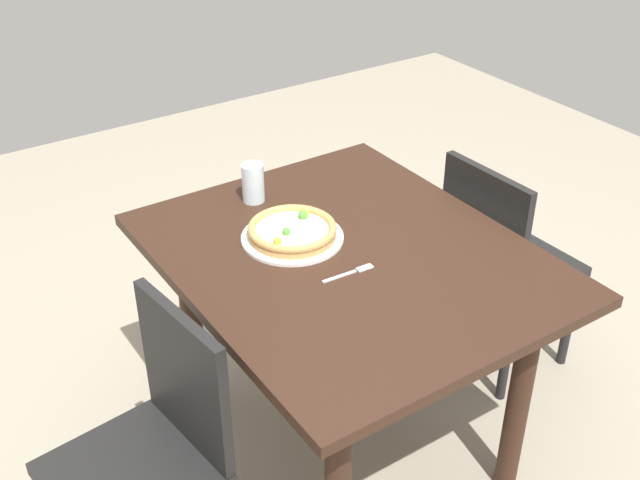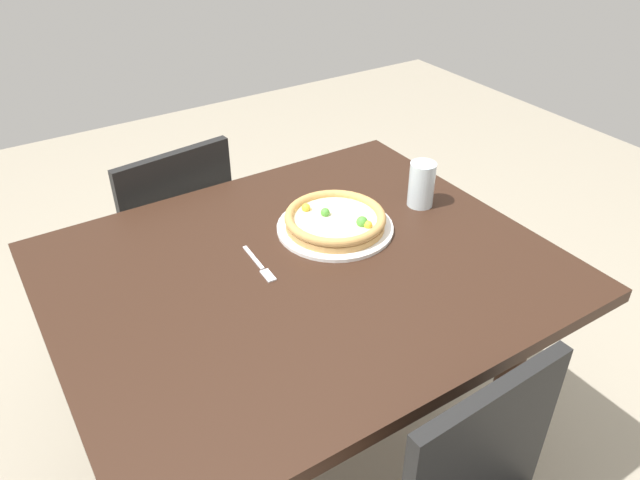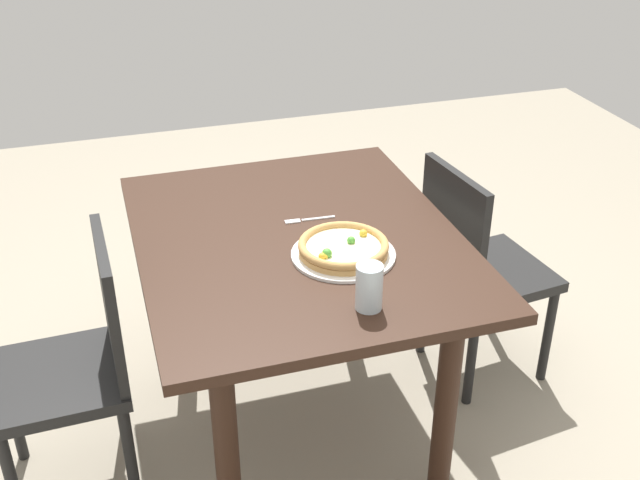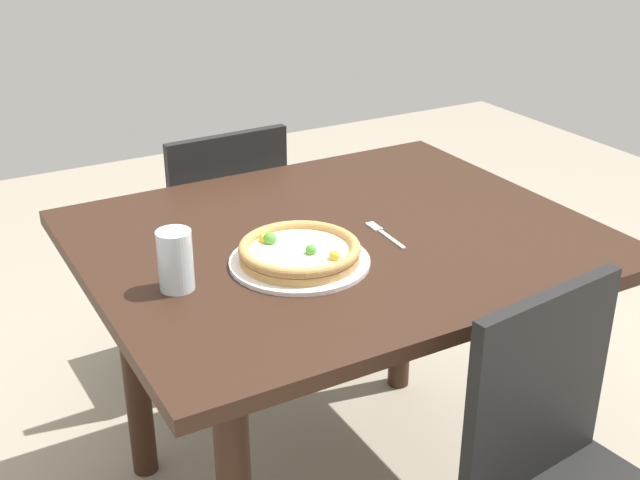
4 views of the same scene
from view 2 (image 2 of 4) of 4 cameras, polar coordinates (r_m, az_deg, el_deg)
ground_plane at (r=2.04m, az=-1.20°, el=-20.27°), size 6.00×6.00×0.00m
dining_table at (r=1.56m, az=-1.49°, el=-5.96°), size 1.19×0.99×0.78m
chair_near at (r=2.16m, az=-13.93°, el=-0.47°), size 0.44×0.44×0.87m
plate at (r=1.62m, az=1.42°, el=1.19°), size 0.31×0.31×0.01m
pizza at (r=1.61m, az=1.45°, el=1.95°), size 0.27×0.27×0.05m
fork at (r=1.49m, az=-5.61°, el=-2.48°), size 0.02×0.17×0.00m
drinking_glass at (r=1.72m, az=9.52°, el=5.18°), size 0.07×0.07×0.13m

